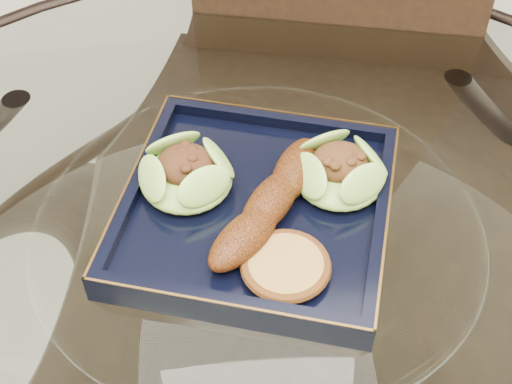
{
  "coord_description": "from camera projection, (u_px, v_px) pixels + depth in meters",
  "views": [
    {
      "loc": [
        -0.03,
        -0.43,
        1.33
      ],
      "look_at": [
        0.0,
        0.06,
        0.8
      ],
      "focal_mm": 50.0,
      "sensor_mm": 36.0,
      "label": 1
    }
  ],
  "objects": [
    {
      "name": "roasted_plantain",
      "position": [
        270.0,
        202.0,
        0.71
      ],
      "size": [
        0.14,
        0.18,
        0.04
      ],
      "primitive_type": "ellipsoid",
      "rotation": [
        0.0,
        0.0,
        0.97
      ],
      "color": "#5F280A",
      "rests_on": "navy_plate"
    },
    {
      "name": "lettuce_wrap_right",
      "position": [
        339.0,
        173.0,
        0.74
      ],
      "size": [
        0.1,
        0.1,
        0.03
      ],
      "primitive_type": "ellipsoid",
      "rotation": [
        0.0,
        0.0,
        -0.0
      ],
      "color": "#6AA630",
      "rests_on": "navy_plate"
    },
    {
      "name": "crumb_patty",
      "position": [
        286.0,
        267.0,
        0.67
      ],
      "size": [
        0.09,
        0.09,
        0.01
      ],
      "primitive_type": "cylinder",
      "rotation": [
        0.0,
        0.0,
        -0.23
      ],
      "color": "#AE7C3A",
      "rests_on": "navy_plate"
    },
    {
      "name": "navy_plate",
      "position": [
        256.0,
        212.0,
        0.74
      ],
      "size": [
        0.34,
        0.34,
        0.02
      ],
      "primitive_type": "cube",
      "rotation": [
        0.0,
        0.0,
        -0.29
      ],
      "color": "black",
      "rests_on": "dining_table"
    },
    {
      "name": "dining_chair",
      "position": [
        319.0,
        182.0,
        1.08
      ],
      "size": [
        0.51,
        0.51,
        0.99
      ],
      "rotation": [
        0.0,
        0.0,
        -0.23
      ],
      "color": "black",
      "rests_on": "ground"
    },
    {
      "name": "lettuce_wrap_left",
      "position": [
        186.0,
        176.0,
        0.74
      ],
      "size": [
        0.1,
        0.1,
        0.03
      ],
      "primitive_type": "ellipsoid",
      "rotation": [
        0.0,
        0.0,
        0.0
      ],
      "color": "#6EA530",
      "rests_on": "navy_plate"
    },
    {
      "name": "dining_table",
      "position": [
        257.0,
        347.0,
        0.83
      ],
      "size": [
        1.13,
        1.13,
        0.77
      ],
      "color": "white",
      "rests_on": "ground"
    }
  ]
}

